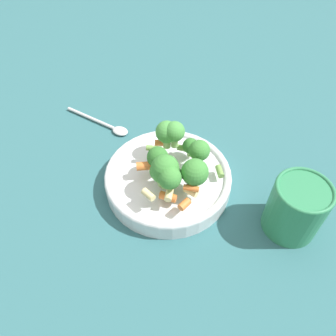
{
  "coord_description": "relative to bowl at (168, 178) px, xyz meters",
  "views": [
    {
      "loc": [
        -0.37,
        -0.05,
        0.48
      ],
      "look_at": [
        0.0,
        0.0,
        0.05
      ],
      "focal_mm": 35.0,
      "sensor_mm": 36.0,
      "label": 1
    }
  ],
  "objects": [
    {
      "name": "cup",
      "position": [
        -0.06,
        -0.21,
        0.03
      ],
      "size": [
        0.09,
        0.09,
        0.1
      ],
      "color": "#2D7F51",
      "rests_on": "ground_plane"
    },
    {
      "name": "bowl",
      "position": [
        0.0,
        0.0,
        0.0
      ],
      "size": [
        0.23,
        0.23,
        0.04
      ],
      "color": "silver",
      "rests_on": "ground_plane"
    },
    {
      "name": "ground_plane",
      "position": [
        0.0,
        0.0,
        -0.02
      ],
      "size": [
        3.0,
        3.0,
        0.0
      ],
      "primitive_type": "plane",
      "color": "#2D6066"
    },
    {
      "name": "pasta_salad",
      "position": [
        -0.01,
        -0.01,
        0.06
      ],
      "size": [
        0.16,
        0.15,
        0.07
      ],
      "color": "#8CB766",
      "rests_on": "bowl"
    },
    {
      "name": "spoon",
      "position": [
        0.14,
        0.15,
        -0.02
      ],
      "size": [
        0.08,
        0.16,
        0.01
      ],
      "rotation": [
        0.0,
        0.0,
        10.58
      ],
      "color": "silver",
      "rests_on": "ground_plane"
    }
  ]
}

